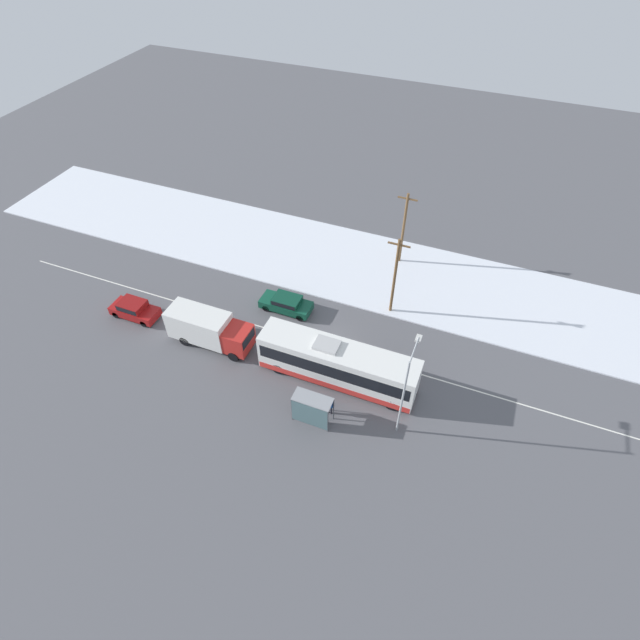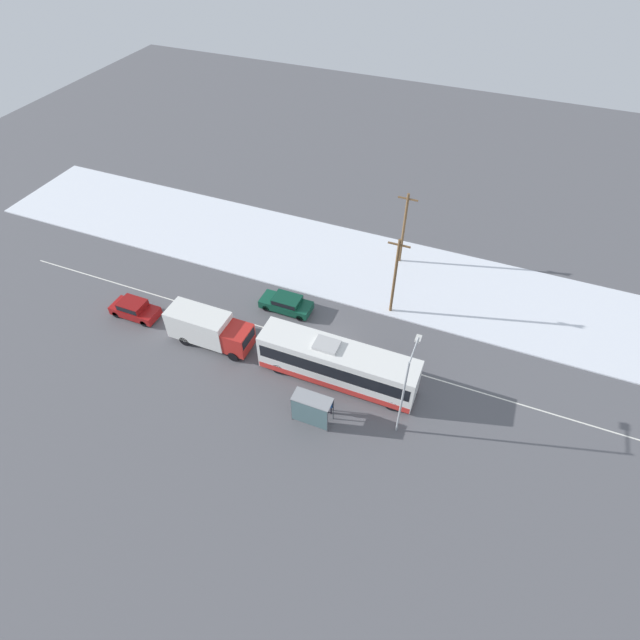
{
  "view_description": "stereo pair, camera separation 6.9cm",
  "coord_description": "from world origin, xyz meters",
  "px_view_note": "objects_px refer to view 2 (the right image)",
  "views": [
    {
      "loc": [
        9.5,
        -25.36,
        30.05
      ],
      "look_at": [
        -1.22,
        1.3,
        1.4
      ],
      "focal_mm": 28.0,
      "sensor_mm": 36.0,
      "label": 1
    },
    {
      "loc": [
        9.56,
        -25.33,
        30.05
      ],
      "look_at": [
        -1.22,
        1.3,
        1.4
      ],
      "focal_mm": 28.0,
      "sensor_mm": 36.0,
      "label": 2
    }
  ],
  "objects_px": {
    "sedan_car": "(286,303)",
    "utility_pole_roadside": "(395,276)",
    "parked_car_near_truck": "(134,308)",
    "streetlamp": "(406,383)",
    "box_truck": "(208,328)",
    "pedestrian_at_stop": "(330,404)",
    "city_bus": "(338,364)",
    "utility_pole_snowlot": "(404,228)",
    "bus_shelter": "(311,408)"
  },
  "relations": [
    {
      "from": "pedestrian_at_stop",
      "to": "utility_pole_snowlot",
      "type": "bearing_deg",
      "value": 90.27
    },
    {
      "from": "city_bus",
      "to": "streetlamp",
      "type": "distance_m",
      "value": 6.53
    },
    {
      "from": "streetlamp",
      "to": "city_bus",
      "type": "bearing_deg",
      "value": 158.15
    },
    {
      "from": "sedan_car",
      "to": "streetlamp",
      "type": "height_order",
      "value": "streetlamp"
    },
    {
      "from": "box_truck",
      "to": "pedestrian_at_stop",
      "type": "relative_size",
      "value": 3.98
    },
    {
      "from": "box_truck",
      "to": "bus_shelter",
      "type": "relative_size",
      "value": 2.5
    },
    {
      "from": "city_bus",
      "to": "bus_shelter",
      "type": "relative_size",
      "value": 4.34
    },
    {
      "from": "pedestrian_at_stop",
      "to": "utility_pole_roadside",
      "type": "distance_m",
      "value": 12.23
    },
    {
      "from": "sedan_car",
      "to": "parked_car_near_truck",
      "type": "height_order",
      "value": "parked_car_near_truck"
    },
    {
      "from": "parked_car_near_truck",
      "to": "utility_pole_snowlot",
      "type": "distance_m",
      "value": 24.84
    },
    {
      "from": "sedan_car",
      "to": "pedestrian_at_stop",
      "type": "xyz_separation_m",
      "value": [
        7.34,
        -8.63,
        0.28
      ]
    },
    {
      "from": "city_bus",
      "to": "streetlamp",
      "type": "xyz_separation_m",
      "value": [
        5.44,
        -2.18,
        2.88
      ]
    },
    {
      "from": "utility_pole_snowlot",
      "to": "parked_car_near_truck",
      "type": "bearing_deg",
      "value": -140.26
    },
    {
      "from": "sedan_car",
      "to": "utility_pole_roadside",
      "type": "height_order",
      "value": "utility_pole_roadside"
    },
    {
      "from": "pedestrian_at_stop",
      "to": "utility_pole_snowlot",
      "type": "height_order",
      "value": "utility_pole_snowlot"
    },
    {
      "from": "parked_car_near_truck",
      "to": "utility_pole_roadside",
      "type": "height_order",
      "value": "utility_pole_roadside"
    },
    {
      "from": "city_bus",
      "to": "pedestrian_at_stop",
      "type": "distance_m",
      "value": 3.26
    },
    {
      "from": "city_bus",
      "to": "pedestrian_at_stop",
      "type": "height_order",
      "value": "city_bus"
    },
    {
      "from": "utility_pole_roadside",
      "to": "city_bus",
      "type": "bearing_deg",
      "value": -100.78
    },
    {
      "from": "city_bus",
      "to": "pedestrian_at_stop",
      "type": "relative_size",
      "value": 6.9
    },
    {
      "from": "pedestrian_at_stop",
      "to": "parked_car_near_truck",
      "type": "bearing_deg",
      "value": 170.74
    },
    {
      "from": "parked_car_near_truck",
      "to": "pedestrian_at_stop",
      "type": "relative_size",
      "value": 2.4
    },
    {
      "from": "parked_car_near_truck",
      "to": "streetlamp",
      "type": "distance_m",
      "value": 24.29
    },
    {
      "from": "sedan_car",
      "to": "streetlamp",
      "type": "relative_size",
      "value": 0.62
    },
    {
      "from": "bus_shelter",
      "to": "streetlamp",
      "type": "xyz_separation_m",
      "value": [
        5.77,
        2.15,
        2.96
      ]
    },
    {
      "from": "streetlamp",
      "to": "utility_pole_roadside",
      "type": "bearing_deg",
      "value": 109.16
    },
    {
      "from": "bus_shelter",
      "to": "utility_pole_snowlot",
      "type": "height_order",
      "value": "utility_pole_snowlot"
    },
    {
      "from": "bus_shelter",
      "to": "utility_pole_roadside",
      "type": "relative_size",
      "value": 0.36
    },
    {
      "from": "sedan_car",
      "to": "utility_pole_roadside",
      "type": "xyz_separation_m",
      "value": [
        8.41,
        3.2,
        3.19
      ]
    },
    {
      "from": "city_bus",
      "to": "sedan_car",
      "type": "relative_size",
      "value": 2.66
    },
    {
      "from": "box_truck",
      "to": "streetlamp",
      "type": "xyz_separation_m",
      "value": [
        16.31,
        -1.89,
        2.98
      ]
    },
    {
      "from": "streetlamp",
      "to": "utility_pole_roadside",
      "type": "distance_m",
      "value": 11.54
    },
    {
      "from": "city_bus",
      "to": "utility_pole_snowlot",
      "type": "height_order",
      "value": "utility_pole_snowlot"
    },
    {
      "from": "city_bus",
      "to": "utility_pole_roadside",
      "type": "bearing_deg",
      "value": 79.22
    },
    {
      "from": "pedestrian_at_stop",
      "to": "streetlamp",
      "type": "xyz_separation_m",
      "value": [
        4.85,
        0.95,
        3.56
      ]
    },
    {
      "from": "bus_shelter",
      "to": "utility_pole_roadside",
      "type": "bearing_deg",
      "value": 81.3
    },
    {
      "from": "utility_pole_snowlot",
      "to": "pedestrian_at_stop",
      "type": "bearing_deg",
      "value": -89.73
    },
    {
      "from": "sedan_car",
      "to": "city_bus",
      "type": "bearing_deg",
      "value": 140.83
    },
    {
      "from": "pedestrian_at_stop",
      "to": "utility_pole_roadside",
      "type": "xyz_separation_m",
      "value": [
        1.07,
        11.83,
        2.91
      ]
    },
    {
      "from": "box_truck",
      "to": "bus_shelter",
      "type": "bearing_deg",
      "value": -20.95
    },
    {
      "from": "utility_pole_roadside",
      "to": "utility_pole_snowlot",
      "type": "height_order",
      "value": "utility_pole_roadside"
    },
    {
      "from": "box_truck",
      "to": "bus_shelter",
      "type": "xyz_separation_m",
      "value": [
        10.54,
        -4.03,
        0.02
      ]
    },
    {
      "from": "city_bus",
      "to": "bus_shelter",
      "type": "distance_m",
      "value": 4.34
    },
    {
      "from": "city_bus",
      "to": "parked_car_near_truck",
      "type": "height_order",
      "value": "city_bus"
    },
    {
      "from": "city_bus",
      "to": "box_truck",
      "type": "relative_size",
      "value": 1.73
    },
    {
      "from": "sedan_car",
      "to": "utility_pole_snowlot",
      "type": "relative_size",
      "value": 0.61
    },
    {
      "from": "parked_car_near_truck",
      "to": "utility_pole_roadside",
      "type": "bearing_deg",
      "value": 23.45
    },
    {
      "from": "utility_pole_snowlot",
      "to": "utility_pole_roadside",
      "type": "bearing_deg",
      "value": -80.66
    },
    {
      "from": "bus_shelter",
      "to": "utility_pole_roadside",
      "type": "distance_m",
      "value": 13.38
    },
    {
      "from": "utility_pole_roadside",
      "to": "utility_pole_snowlot",
      "type": "bearing_deg",
      "value": 99.34
    }
  ]
}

